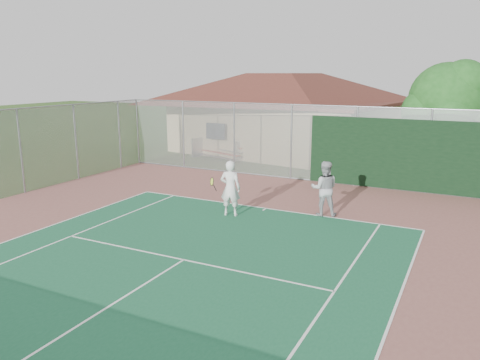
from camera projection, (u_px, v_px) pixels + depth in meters
name	position (u px, v px, depth m)	size (l,w,h in m)	color
back_fence	(358.00, 149.00, 20.41)	(20.08, 0.11, 3.53)	gray
side_fence_left	(76.00, 142.00, 21.83)	(0.08, 9.00, 3.50)	gray
clubhouse	(284.00, 105.00, 29.13)	(14.69, 10.92, 5.83)	#CBB381
bleachers	(225.00, 148.00, 27.64)	(3.57, 2.69, 1.14)	#AE4328
tree	(448.00, 102.00, 21.02)	(3.94, 3.74, 5.50)	#352213
player_white_front	(230.00, 189.00, 16.24)	(1.13, 0.76, 1.95)	silver
player_grey_back	(324.00, 189.00, 16.25)	(1.11, 0.98, 1.93)	#A3A5A8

